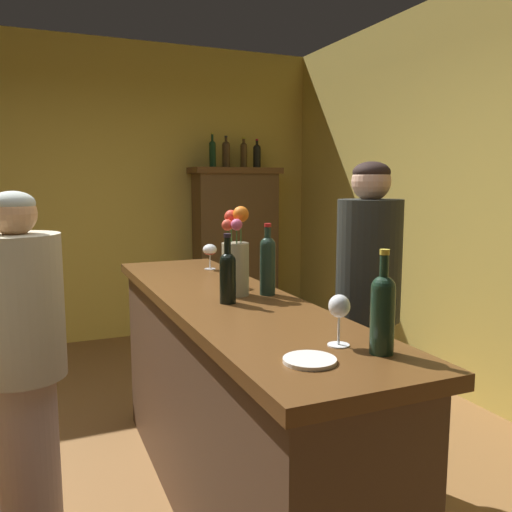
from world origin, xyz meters
name	(u,v)px	position (x,y,z in m)	size (l,w,h in m)	color
wall_back	(58,193)	(0.00, 3.00, 1.43)	(5.18, 0.12, 2.86)	gold
bar_counter	(228,405)	(0.54, -0.11, 0.52)	(0.57, 2.32, 1.03)	#4F3725
display_cabinet	(236,247)	(1.66, 2.72, 0.87)	(0.90, 0.37, 1.68)	brown
wine_bottle_merlot	(268,262)	(0.72, -0.14, 1.17)	(0.07, 0.07, 0.33)	#1D3125
wine_bottle_malbec	(228,274)	(0.50, -0.23, 1.15)	(0.07, 0.07, 0.30)	black
wine_bottle_pinot	(383,310)	(0.70, -1.04, 1.16)	(0.07, 0.07, 0.31)	#1B3222
wine_glass_front	(339,309)	(0.62, -0.92, 1.15)	(0.07, 0.07, 0.16)	white
wine_glass_mid	(230,265)	(0.63, 0.09, 1.14)	(0.08, 0.08, 0.15)	white
wine_glass_rear	(210,251)	(0.70, 0.63, 1.13)	(0.08, 0.08, 0.15)	white
flower_arrangement	(235,259)	(0.59, -0.09, 1.19)	(0.13, 0.14, 0.40)	tan
cheese_plate	(310,360)	(0.46, -1.02, 1.03)	(0.15, 0.15, 0.01)	white
display_bottle_left	(212,152)	(1.43, 2.72, 1.82)	(0.07, 0.07, 0.33)	black
display_bottle_midleft	(226,153)	(1.57, 2.72, 1.82)	(0.08, 0.08, 0.31)	#432F19
display_bottle_center	(244,154)	(1.76, 2.72, 1.82)	(0.07, 0.07, 0.30)	#473318
display_bottle_midright	(257,155)	(1.90, 2.72, 1.81)	(0.08, 0.08, 0.29)	black
patron_redhead	(23,365)	(-0.31, -0.09, 0.82)	(0.33, 0.33, 1.50)	#B19E96
bartender	(367,307)	(1.30, -0.11, 0.91)	(0.32, 0.32, 1.63)	#909C91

